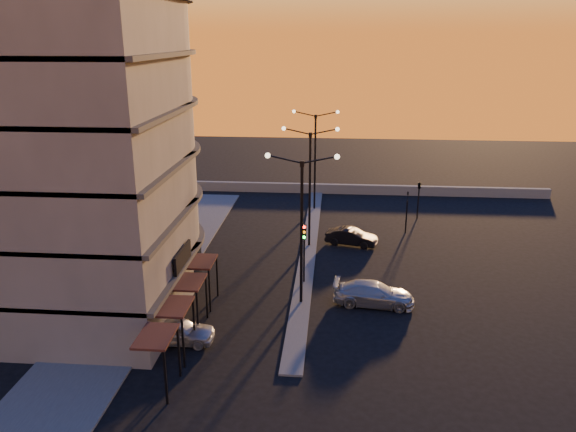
# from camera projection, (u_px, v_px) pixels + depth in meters

# --- Properties ---
(ground) EXTENTS (120.00, 120.00, 0.00)m
(ground) POSITION_uv_depth(u_px,v_px,m) (301.00, 303.00, 35.08)
(ground) COLOR black
(ground) RESTS_ON ground
(sidewalk_west) EXTENTS (5.00, 40.00, 0.12)m
(sidewalk_west) POSITION_uv_depth(u_px,v_px,m) (157.00, 271.00, 39.72)
(sidewalk_west) COLOR #535351
(sidewalk_west) RESTS_ON ground
(median) EXTENTS (1.20, 36.00, 0.12)m
(median) POSITION_uv_depth(u_px,v_px,m) (309.00, 246.00, 44.55)
(median) COLOR #535351
(median) RESTS_ON ground
(parapet) EXTENTS (44.00, 0.50, 1.00)m
(parapet) POSITION_uv_depth(u_px,v_px,m) (336.00, 189.00, 59.43)
(parapet) COLOR slate
(parapet) RESTS_ON ground
(building) EXTENTS (14.35, 17.08, 25.00)m
(building) POSITION_uv_depth(u_px,v_px,m) (63.00, 109.00, 32.61)
(building) COLOR #645F58
(building) RESTS_ON ground
(streetlamp_near) EXTENTS (4.32, 0.32, 9.51)m
(streetlamp_near) POSITION_uv_depth(u_px,v_px,m) (302.00, 218.00, 33.37)
(streetlamp_near) COLOR black
(streetlamp_near) RESTS_ON ground
(streetlamp_mid) EXTENTS (4.32, 0.32, 9.51)m
(streetlamp_mid) POSITION_uv_depth(u_px,v_px,m) (310.00, 178.00, 42.86)
(streetlamp_mid) COLOR black
(streetlamp_mid) RESTS_ON ground
(streetlamp_far) EXTENTS (4.32, 0.32, 9.51)m
(streetlamp_far) POSITION_uv_depth(u_px,v_px,m) (315.00, 152.00, 52.34)
(streetlamp_far) COLOR black
(streetlamp_far) RESTS_ON ground
(traffic_light_main) EXTENTS (0.28, 0.44, 4.25)m
(traffic_light_main) POSITION_uv_depth(u_px,v_px,m) (304.00, 244.00, 36.92)
(traffic_light_main) COLOR black
(traffic_light_main) RESTS_ON ground
(signal_east_a) EXTENTS (0.13, 0.16, 3.60)m
(signal_east_a) POSITION_uv_depth(u_px,v_px,m) (407.00, 211.00, 47.12)
(signal_east_a) COLOR black
(signal_east_a) RESTS_ON ground
(signal_east_b) EXTENTS (0.42, 1.99, 3.60)m
(signal_east_b) POSITION_uv_depth(u_px,v_px,m) (419.00, 186.00, 50.43)
(signal_east_b) COLOR black
(signal_east_b) RESTS_ON ground
(car_hatchback) EXTENTS (4.24, 1.77, 1.44)m
(car_hatchback) POSITION_uv_depth(u_px,v_px,m) (176.00, 330.00, 30.39)
(car_hatchback) COLOR #B0B2B8
(car_hatchback) RESTS_ON ground
(car_sedan) EXTENTS (4.27, 2.38, 1.33)m
(car_sedan) POSITION_uv_depth(u_px,v_px,m) (351.00, 237.00, 44.72)
(car_sedan) COLOR black
(car_sedan) RESTS_ON ground
(car_wagon) EXTENTS (5.17, 2.50, 1.45)m
(car_wagon) POSITION_uv_depth(u_px,v_px,m) (374.00, 294.00, 34.70)
(car_wagon) COLOR #9EA2A5
(car_wagon) RESTS_ON ground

